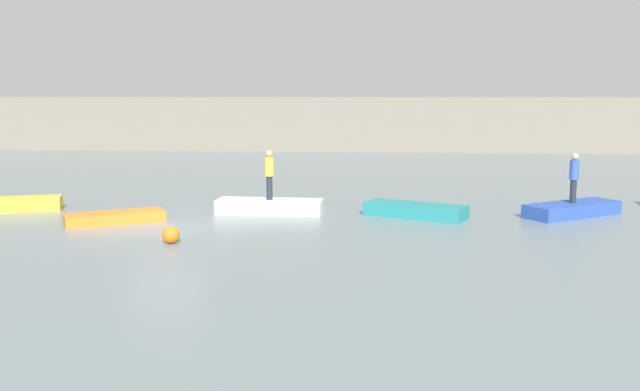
# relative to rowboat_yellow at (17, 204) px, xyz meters

# --- Properties ---
(ground_plane) EXTENTS (120.00, 120.00, 0.00)m
(ground_plane) POSITION_rel_rowboat_yellow_xyz_m (6.47, -2.93, -0.25)
(ground_plane) COLOR slate
(embankment_wall) EXTENTS (80.00, 1.20, 3.98)m
(embankment_wall) POSITION_rel_rowboat_yellow_xyz_m (6.47, 26.08, 1.74)
(embankment_wall) COLOR gray
(embankment_wall) RESTS_ON ground_plane
(rowboat_yellow) EXTENTS (3.30, 1.84, 0.50)m
(rowboat_yellow) POSITION_rel_rowboat_yellow_xyz_m (0.00, 0.00, 0.00)
(rowboat_yellow) COLOR gold
(rowboat_yellow) RESTS_ON ground_plane
(rowboat_orange) EXTENTS (3.35, 2.49, 0.37)m
(rowboat_orange) POSITION_rel_rowboat_yellow_xyz_m (4.52, -2.09, -0.07)
(rowboat_orange) COLOR orange
(rowboat_orange) RESTS_ON ground_plane
(rowboat_white) EXTENTS (3.89, 1.35, 0.50)m
(rowboat_white) POSITION_rel_rowboat_yellow_xyz_m (9.46, 0.14, -0.00)
(rowboat_white) COLOR white
(rowboat_white) RESTS_ON ground_plane
(rowboat_teal) EXTENTS (3.73, 2.63, 0.46)m
(rowboat_teal) POSITION_rel_rowboat_yellow_xyz_m (14.70, -0.27, -0.02)
(rowboat_teal) COLOR teal
(rowboat_teal) RESTS_ON ground_plane
(rowboat_blue) EXTENTS (3.81, 3.09, 0.47)m
(rowboat_blue) POSITION_rel_rowboat_yellow_xyz_m (20.29, 0.29, -0.01)
(rowboat_blue) COLOR #2B4CAD
(rowboat_blue) RESTS_ON ground_plane
(person_yellow_shirt) EXTENTS (0.32, 0.32, 1.80)m
(person_yellow_shirt) POSITION_rel_rowboat_yellow_xyz_m (9.46, 0.14, 1.25)
(person_yellow_shirt) COLOR #232838
(person_yellow_shirt) RESTS_ON rowboat_white
(person_blue_shirt) EXTENTS (0.32, 0.32, 1.78)m
(person_blue_shirt) POSITION_rel_rowboat_yellow_xyz_m (20.29, 0.29, 1.22)
(person_blue_shirt) COLOR #232838
(person_blue_shirt) RESTS_ON rowboat_blue
(mooring_buoy) EXTENTS (0.52, 0.52, 0.52)m
(mooring_buoy) POSITION_rel_rowboat_yellow_xyz_m (7.29, -5.05, 0.01)
(mooring_buoy) COLOR orange
(mooring_buoy) RESTS_ON ground_plane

